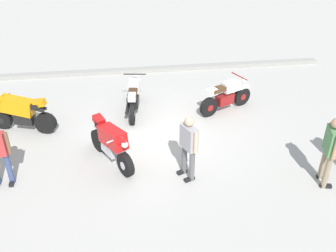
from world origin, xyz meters
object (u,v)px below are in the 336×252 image
object	(u,v)px
motorcycle_silver_cruiser	(134,97)
motorcycle_red_sportbike	(111,142)
motorcycle_cream_vintage	(226,96)
person_in_green_shirt	(331,147)
motorcycle_orange_sportbike	(21,112)
person_in_gray_shirt	(189,144)

from	to	relation	value
motorcycle_silver_cruiser	motorcycle_red_sportbike	bearing A→B (deg)	172.50
motorcycle_silver_cruiser	motorcycle_cream_vintage	bearing A→B (deg)	-87.32
motorcycle_red_sportbike	person_in_green_shirt	size ratio (longest dim) A/B	1.02
motorcycle_cream_vintage	motorcycle_silver_cruiser	bearing A→B (deg)	149.11
motorcycle_silver_cruiser	person_in_green_shirt	bearing A→B (deg)	-125.69
motorcycle_cream_vintage	motorcycle_silver_cruiser	xyz separation A→B (m)	(-2.86, 0.27, 0.03)
motorcycle_orange_sportbike	person_in_green_shirt	distance (m)	8.23
person_in_green_shirt	motorcycle_cream_vintage	bearing A→B (deg)	123.58
motorcycle_red_sportbike	person_in_gray_shirt	world-z (taller)	person_in_gray_shirt
motorcycle_cream_vintage	person_in_green_shirt	world-z (taller)	person_in_green_shirt
motorcycle_cream_vintage	motorcycle_orange_sportbike	bearing A→B (deg)	158.21
person_in_gray_shirt	motorcycle_silver_cruiser	bearing A→B (deg)	-95.49
motorcycle_cream_vintage	person_in_gray_shirt	bearing A→B (deg)	-144.90
motorcycle_orange_sportbike	person_in_gray_shirt	size ratio (longest dim) A/B	1.15
motorcycle_orange_sportbike	person_in_gray_shirt	world-z (taller)	person_in_gray_shirt
motorcycle_silver_cruiser	person_in_gray_shirt	size ratio (longest dim) A/B	1.25
motorcycle_red_sportbike	person_in_green_shirt	xyz separation A→B (m)	(4.95, -1.51, 0.43)
motorcycle_red_sportbike	person_in_green_shirt	distance (m)	5.19
motorcycle_orange_sportbike	person_in_green_shirt	world-z (taller)	person_in_green_shirt
motorcycle_silver_cruiser	person_in_gray_shirt	xyz separation A→B (m)	(1.10, -3.40, 0.43)
motorcycle_orange_sportbike	motorcycle_silver_cruiser	xyz separation A→B (m)	(3.25, 0.67, -0.07)
motorcycle_orange_sportbike	motorcycle_silver_cruiser	world-z (taller)	motorcycle_orange_sportbike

